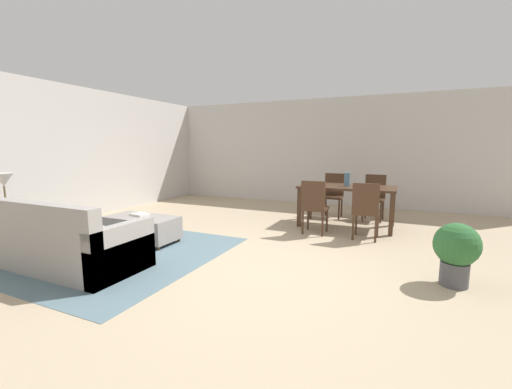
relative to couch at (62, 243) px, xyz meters
The scene contains 16 objects.
ground_plane 2.33m from the couch, 22.04° to the left, with size 10.80×10.80×0.00m, color tan.
wall_back 6.33m from the couch, 69.97° to the left, with size 9.00×0.12×2.70m, color beige.
wall_left 2.93m from the couch, 149.95° to the left, with size 0.12×11.00×2.70m, color beige.
area_rug 0.70m from the couch, 84.06° to the left, with size 3.00×2.80×0.01m, color slate.
couch is the anchor object (origin of this frame).
ottoman_table 1.22m from the couch, 83.80° to the left, with size 1.12×0.56×0.40m.
side_table 1.34m from the couch, behind, with size 0.40×0.40×0.58m.
table_lamp 1.50m from the couch, behind, with size 0.26×0.26×0.53m.
dining_table 4.60m from the couch, 51.36° to the left, with size 1.71×0.87×0.76m.
dining_chair_near_left 3.71m from the couch, 48.50° to the left, with size 0.40×0.40×0.92m.
dining_chair_near_right 4.30m from the couch, 40.14° to the left, with size 0.40×0.40×0.92m.
dining_chair_far_left 5.01m from the couch, 60.51° to the left, with size 0.41×0.41×0.92m.
dining_chair_far_right 5.48m from the couch, 53.11° to the left, with size 0.42×0.42×0.92m.
vase_centerpiece 4.64m from the couch, 51.69° to the left, with size 0.11×0.11×0.24m, color slate.
book_on_ottoman 1.28m from the couch, 88.00° to the left, with size 0.26×0.20×0.03m, color silver.
potted_plant 4.56m from the couch, 17.33° to the left, with size 0.46×0.46×0.68m.
Camera 1 is at (1.65, -3.38, 1.46)m, focal length 22.65 mm.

